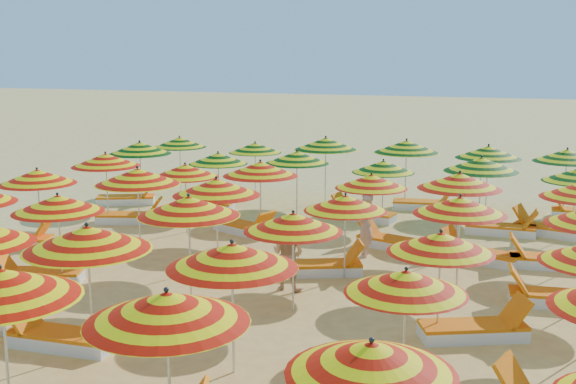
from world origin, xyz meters
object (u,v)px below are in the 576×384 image
at_px(umbrella_2, 1,284).
at_px(lounger_11, 322,267).
at_px(umbrella_3, 167,308).
at_px(umbrella_37, 255,148).
at_px(umbrella_16, 441,243).
at_px(lounger_13, 131,217).
at_px(lounger_9, 476,330).
at_px(lounger_23, 424,204).
at_px(umbrella_10, 406,282).
at_px(lounger_10, 17,241).
at_px(umbrella_34, 481,164).
at_px(umbrella_28, 460,181).
at_px(beachgoer_a, 365,225).
at_px(umbrella_24, 106,160).
at_px(umbrella_39, 406,147).
at_px(lounger_18, 127,199).
at_px(umbrella_15, 293,222).
at_px(umbrella_33, 383,167).
at_px(lounger_19, 206,205).
at_px(umbrella_20, 216,187).
at_px(lounger_21, 502,229).
at_px(lounger_20, 362,215).
at_px(umbrella_14, 189,206).
at_px(umbrella_13, 58,204).
at_px(lounger_17, 549,261).
at_px(umbrella_31, 218,158).
at_px(umbrella_32, 297,157).
at_px(umbrella_21, 345,203).
at_px(umbrella_25, 185,171).
at_px(lounger_14, 245,228).
at_px(umbrella_30, 140,148).
at_px(lounger_16, 479,255).
at_px(umbrella_41, 567,156).
at_px(umbrella_8, 87,238).
at_px(lounger_8, 36,275).
at_px(lounger_22, 547,229).
at_px(lounger_12, 555,297).
at_px(umbrella_22, 460,206).
at_px(umbrella_18, 37,177).
at_px(umbrella_36, 180,142).
at_px(umbrella_40, 488,152).
at_px(umbrella_38, 326,144).
at_px(umbrella_26, 260,169).
at_px(umbrella_4, 371,358).

xyz_separation_m(umbrella_2, lounger_11, (1.98, 7.10, -1.66)).
xyz_separation_m(umbrella_3, umbrella_37, (-4.55, 14.25, -0.20)).
xyz_separation_m(umbrella_16, lounger_13, (-8.86, 5.35, -1.44)).
distance_m(lounger_9, lounger_23, 9.68).
bearing_deg(umbrella_10, lounger_10, 156.30).
distance_m(umbrella_34, lounger_11, 5.65).
height_order(umbrella_28, beachgoer_a, umbrella_28).
relative_size(umbrella_10, umbrella_24, 0.75).
bearing_deg(umbrella_2, umbrella_39, 80.22).
bearing_deg(lounger_18, umbrella_15, -66.69).
xyz_separation_m(umbrella_3, umbrella_33, (0.04, 11.84, -0.20)).
bearing_deg(lounger_19, umbrella_20, -68.40).
bearing_deg(lounger_21, lounger_9, -90.90).
xyz_separation_m(lounger_20, lounger_23, (1.40, 1.92, 0.00)).
height_order(umbrella_14, umbrella_28, umbrella_14).
height_order(umbrella_14, lounger_11, umbrella_14).
xyz_separation_m(umbrella_2, umbrella_13, (-2.69, 4.75, -0.16)).
bearing_deg(lounger_17, umbrella_2, 49.53).
bearing_deg(umbrella_3, umbrella_31, 111.78).
distance_m(umbrella_14, umbrella_32, 7.15).
xyz_separation_m(umbrella_21, umbrella_25, (-4.77, 2.40, 0.02)).
bearing_deg(umbrella_31, umbrella_21, -44.01).
height_order(umbrella_16, umbrella_39, umbrella_39).
height_order(umbrella_37, lounger_14, umbrella_37).
bearing_deg(lounger_21, umbrella_28, -110.58).
xyz_separation_m(umbrella_30, lounger_16, (10.03, -2.77, -1.58)).
relative_size(umbrella_28, umbrella_41, 1.01).
xyz_separation_m(umbrella_8, umbrella_30, (-4.79, 9.69, -0.08)).
bearing_deg(lounger_8, lounger_22, -161.42).
bearing_deg(lounger_11, lounger_18, 124.62).
bearing_deg(umbrella_16, lounger_21, 84.62).
height_order(umbrella_13, umbrella_21, umbrella_13).
bearing_deg(lounger_18, umbrella_37, 12.64).
height_order(umbrella_8, umbrella_34, umbrella_8).
relative_size(lounger_12, lounger_20, 0.99).
relative_size(umbrella_33, lounger_16, 1.13).
relative_size(lounger_13, lounger_21, 1.05).
bearing_deg(umbrella_3, umbrella_22, 70.23).
bearing_deg(umbrella_10, lounger_21, 84.54).
bearing_deg(umbrella_24, umbrella_18, -93.58).
bearing_deg(lounger_18, umbrella_36, 52.21).
bearing_deg(umbrella_28, umbrella_40, 86.56).
bearing_deg(umbrella_38, umbrella_40, 2.76).
distance_m(lounger_19, beachgoer_a, 6.38).
bearing_deg(umbrella_26, umbrella_4, -63.19).
bearing_deg(lounger_19, umbrella_3, -72.80).
bearing_deg(lounger_20, umbrella_21, 109.28).
distance_m(umbrella_26, umbrella_28, 4.79).
distance_m(umbrella_8, umbrella_18, 6.75).
relative_size(umbrella_32, umbrella_40, 0.94).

